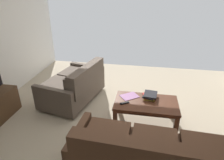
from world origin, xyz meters
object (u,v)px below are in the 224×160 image
at_px(sofa_main, 153,159).
at_px(tv_remote, 125,103).
at_px(loveseat_near, 75,85).
at_px(book_stack, 150,95).
at_px(coffee_table, 146,105).
at_px(loose_magazine, 129,96).

height_order(sofa_main, tv_remote, sofa_main).
distance_m(loveseat_near, book_stack, 1.61).
xyz_separation_m(sofa_main, coffee_table, (0.11, -1.15, 0.02)).
bearing_deg(book_stack, loose_magazine, 2.42).
xyz_separation_m(sofa_main, loveseat_near, (1.60, -1.71, -0.01)).
height_order(coffee_table, loose_magazine, loose_magazine).
bearing_deg(sofa_main, loveseat_near, -46.96).
xyz_separation_m(loveseat_near, tv_remote, (-1.13, 0.68, 0.11)).
xyz_separation_m(coffee_table, tv_remote, (0.36, 0.11, 0.08)).
relative_size(book_stack, loose_magazine, 1.06).
relative_size(book_stack, tv_remote, 2.02).
distance_m(coffee_table, tv_remote, 0.39).
distance_m(sofa_main, tv_remote, 1.14).
bearing_deg(coffee_table, tv_remote, 17.38).
height_order(tv_remote, loose_magazine, tv_remote).
distance_m(loveseat_near, tv_remote, 1.32).
xyz_separation_m(sofa_main, loose_magazine, (0.41, -1.29, 0.09)).
relative_size(sofa_main, loose_magazine, 6.81).
distance_m(coffee_table, book_stack, 0.20).
relative_size(sofa_main, tv_remote, 13.00).
distance_m(book_stack, loose_magazine, 0.36).
bearing_deg(book_stack, tv_remote, 32.66).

